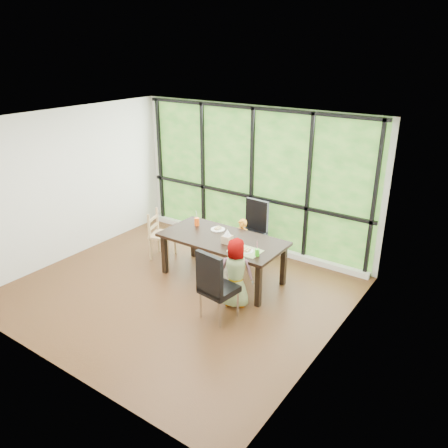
{
  "coord_description": "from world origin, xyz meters",
  "views": [
    {
      "loc": [
        4.18,
        -4.74,
        3.71
      ],
      "look_at": [
        0.44,
        0.65,
        1.05
      ],
      "focal_mm": 35.83,
      "sensor_mm": 36.0,
      "label": 1
    }
  ],
  "objects": [
    {
      "name": "crepe_rolls_near",
      "position": [
        0.93,
        0.53,
        0.78
      ],
      "size": [
        0.15,
        0.12,
        0.04
      ],
      "primitive_type": null,
      "color": "tan",
      "rests_on": "plate_near"
    },
    {
      "name": "straw_white",
      "position": [
        -0.34,
        0.94,
        0.93
      ],
      "size": [
        0.01,
        0.04,
        0.2
      ],
      "primitive_type": "cylinder",
      "rotation": [
        0.14,
        0.0,
        0.0
      ],
      "color": "white",
      "rests_on": "orange_cup"
    },
    {
      "name": "tissue",
      "position": [
        0.52,
        0.63,
        0.93
      ],
      "size": [
        0.12,
        0.12,
        0.11
      ],
      "primitive_type": "cone",
      "color": "white",
      "rests_on": "tissue_box"
    },
    {
      "name": "chair_end_beech",
      "position": [
        -1.03,
        0.79,
        0.45
      ],
      "size": [
        0.51,
        0.52,
        0.9
      ],
      "primitive_type": "cube",
      "rotation": [
        0.0,
        0.0,
        1.89
      ],
      "color": "#A07E50",
      "rests_on": "ground"
    },
    {
      "name": "window_mullions",
      "position": [
        0.0,
        2.19,
        1.35
      ],
      "size": [
        4.8,
        0.06,
        2.65
      ],
      "primitive_type": null,
      "color": "black",
      "rests_on": "back_wall"
    },
    {
      "name": "chair_interior_leather",
      "position": [
        0.96,
        -0.23,
        0.54
      ],
      "size": [
        0.52,
        0.52,
        1.08
      ],
      "primitive_type": "cube",
      "rotation": [
        0.0,
        0.0,
        3.01
      ],
      "color": "black",
      "rests_on": "ground"
    },
    {
      "name": "plate_far",
      "position": [
        0.08,
        0.99,
        0.76
      ],
      "size": [
        0.24,
        0.24,
        0.02
      ],
      "primitive_type": "cylinder",
      "color": "white",
      "rests_on": "dining_table"
    },
    {
      "name": "plate_near",
      "position": [
        0.93,
        0.53,
        0.76
      ],
      "size": [
        0.23,
        0.23,
        0.01
      ],
      "primitive_type": "cylinder",
      "color": "white",
      "rests_on": "dining_table"
    },
    {
      "name": "ground",
      "position": [
        0.0,
        0.0,
        0.0
      ],
      "size": [
        5.0,
        5.0,
        0.0
      ],
      "primitive_type": "plane",
      "color": "black",
      "rests_on": "ground"
    },
    {
      "name": "window_sill",
      "position": [
        0.0,
        2.15,
        0.05
      ],
      "size": [
        4.8,
        0.12,
        0.1
      ],
      "primitive_type": "cube",
      "color": "silver",
      "rests_on": "ground"
    },
    {
      "name": "crepe_rolls_far",
      "position": [
        0.08,
        0.99,
        0.78
      ],
      "size": [
        0.1,
        0.12,
        0.04
      ],
      "primitive_type": null,
      "color": "tan",
      "rests_on": "plate_far"
    },
    {
      "name": "chair_window_leather",
      "position": [
        0.3,
        1.7,
        0.54
      ],
      "size": [
        0.48,
        0.48,
        1.08
      ],
      "primitive_type": "cube",
      "rotation": [
        0.0,
        0.0,
        -0.04
      ],
      "color": "black",
      "rests_on": "ground"
    },
    {
      "name": "child_older",
      "position": [
        0.95,
        0.19,
        0.54
      ],
      "size": [
        0.63,
        0.53,
        1.09
      ],
      "primitive_type": "imported",
      "rotation": [
        0.0,
        0.0,
        3.56
      ],
      "color": "slate",
      "rests_on": "ground"
    },
    {
      "name": "tissue_box",
      "position": [
        0.52,
        0.63,
        0.81
      ],
      "size": [
        0.15,
        0.15,
        0.12
      ],
      "primitive_type": "cube",
      "color": "tan",
      "rests_on": "dining_table"
    },
    {
      "name": "green_cup",
      "position": [
        1.15,
        0.5,
        0.81
      ],
      "size": [
        0.07,
        0.07,
        0.11
      ],
      "primitive_type": "cylinder",
      "color": "#42CE21",
      "rests_on": "dining_table"
    },
    {
      "name": "orange_cup",
      "position": [
        -0.34,
        0.94,
        0.82
      ],
      "size": [
        0.09,
        0.09,
        0.14
      ],
      "primitive_type": "cylinder",
      "color": "#FF5711",
      "rests_on": "dining_table"
    },
    {
      "name": "child_toddler",
      "position": [
        0.34,
        1.36,
        0.44
      ],
      "size": [
        0.35,
        0.26,
        0.88
      ],
      "primitive_type": "imported",
      "rotation": [
        0.0,
        0.0,
        -0.15
      ],
      "color": "orange",
      "rests_on": "ground"
    },
    {
      "name": "straw_pink",
      "position": [
        1.15,
        0.5,
        0.9
      ],
      "size": [
        0.01,
        0.04,
        0.2
      ],
      "primitive_type": "cylinder",
      "rotation": [
        0.14,
        0.0,
        0.0
      ],
      "color": "pink",
      "rests_on": "green_cup"
    },
    {
      "name": "back_wall",
      "position": [
        0.0,
        2.25,
        1.35
      ],
      "size": [
        5.0,
        0.0,
        5.0
      ],
      "primitive_type": "plane",
      "rotation": [
        1.57,
        0.0,
        0.0
      ],
      "color": "silver",
      "rests_on": "ground"
    },
    {
      "name": "foliage_backdrop",
      "position": [
        0.0,
        2.23,
        1.35
      ],
      "size": [
        4.8,
        0.02,
        2.65
      ],
      "primitive_type": "cube",
      "color": "#234B19",
      "rests_on": "back_wall"
    },
    {
      "name": "dining_table",
      "position": [
        0.34,
        0.75,
        0.38
      ],
      "size": [
        2.16,
        1.21,
        0.75
      ],
      "primitive_type": "cube",
      "rotation": [
        0.0,
        0.0,
        -0.1
      ],
      "color": "black",
      "rests_on": "ground"
    },
    {
      "name": "placemat",
      "position": [
        0.91,
        0.54,
        0.75
      ],
      "size": [
        0.48,
        0.35,
        0.01
      ],
      "primitive_type": "cube",
      "color": "tan",
      "rests_on": "dining_table"
    }
  ]
}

